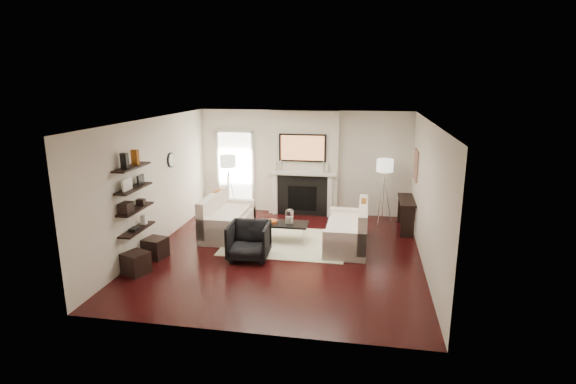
% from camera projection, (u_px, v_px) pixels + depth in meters
% --- Properties ---
extents(room_envelope, '(6.00, 6.00, 6.00)m').
position_uv_depth(room_envelope, '(283.00, 189.00, 8.85)').
color(room_envelope, black).
rests_on(room_envelope, ground).
extents(chimney_breast, '(1.80, 0.25, 2.70)m').
position_uv_depth(chimney_breast, '(303.00, 163.00, 11.59)').
color(chimney_breast, silver).
rests_on(chimney_breast, floor).
extents(fireplace_surround, '(1.30, 0.02, 1.04)m').
position_uv_depth(fireplace_surround, '(302.00, 196.00, 11.66)').
color(fireplace_surround, black).
rests_on(fireplace_surround, floor).
extents(firebox, '(0.75, 0.02, 0.65)m').
position_uv_depth(firebox, '(302.00, 198.00, 11.68)').
color(firebox, black).
rests_on(firebox, floor).
extents(mantel_pilaster_l, '(0.12, 0.08, 1.10)m').
position_uv_depth(mantel_pilaster_l, '(275.00, 194.00, 11.75)').
color(mantel_pilaster_l, white).
rests_on(mantel_pilaster_l, floor).
extents(mantel_pilaster_r, '(0.12, 0.08, 1.10)m').
position_uv_depth(mantel_pilaster_r, '(330.00, 196.00, 11.51)').
color(mantel_pilaster_r, white).
rests_on(mantel_pilaster_r, floor).
extents(mantel_shelf, '(1.70, 0.18, 0.07)m').
position_uv_depth(mantel_shelf, '(302.00, 174.00, 11.47)').
color(mantel_shelf, white).
rests_on(mantel_shelf, chimney_breast).
extents(tv_body, '(1.20, 0.06, 0.70)m').
position_uv_depth(tv_body, '(303.00, 148.00, 11.33)').
color(tv_body, black).
rests_on(tv_body, chimney_breast).
extents(tv_screen, '(1.10, 0.00, 0.62)m').
position_uv_depth(tv_screen, '(302.00, 148.00, 11.30)').
color(tv_screen, '#BF723F').
rests_on(tv_screen, tv_body).
extents(candlestick_l_tall, '(0.04, 0.04, 0.30)m').
position_uv_depth(candlestick_l_tall, '(281.00, 166.00, 11.53)').
color(candlestick_l_tall, silver).
rests_on(candlestick_l_tall, mantel_shelf).
extents(candlestick_l_short, '(0.04, 0.04, 0.24)m').
position_uv_depth(candlestick_l_short, '(276.00, 167.00, 11.56)').
color(candlestick_l_short, silver).
rests_on(candlestick_l_short, mantel_shelf).
extents(candlestick_r_tall, '(0.04, 0.04, 0.30)m').
position_uv_depth(candlestick_r_tall, '(324.00, 167.00, 11.34)').
color(candlestick_r_tall, silver).
rests_on(candlestick_r_tall, mantel_shelf).
extents(candlestick_r_short, '(0.04, 0.04, 0.24)m').
position_uv_depth(candlestick_r_short, '(329.00, 168.00, 11.33)').
color(candlestick_r_short, silver).
rests_on(candlestick_r_short, mantel_shelf).
extents(hallway_panel, '(0.90, 0.02, 2.10)m').
position_uv_depth(hallway_panel, '(236.00, 172.00, 12.08)').
color(hallway_panel, white).
rests_on(hallway_panel, floor).
extents(door_trim_l, '(0.06, 0.06, 2.16)m').
position_uv_depth(door_trim_l, '(218.00, 171.00, 12.14)').
color(door_trim_l, white).
rests_on(door_trim_l, floor).
extents(door_trim_r, '(0.06, 0.06, 2.16)m').
position_uv_depth(door_trim_r, '(253.00, 172.00, 11.98)').
color(door_trim_r, white).
rests_on(door_trim_r, floor).
extents(door_trim_top, '(1.02, 0.06, 0.06)m').
position_uv_depth(door_trim_top, '(234.00, 131.00, 11.79)').
color(door_trim_top, white).
rests_on(door_trim_top, wall_back).
extents(rug, '(2.60, 2.00, 0.01)m').
position_uv_depth(rug, '(286.00, 242.00, 9.79)').
color(rug, '#ECE7C1').
rests_on(rug, floor).
extents(loveseat_left_base, '(0.85, 1.80, 0.42)m').
position_uv_depth(loveseat_left_base, '(228.00, 225.00, 10.32)').
color(loveseat_left_base, white).
rests_on(loveseat_left_base, floor).
extents(loveseat_left_back, '(0.18, 1.80, 0.80)m').
position_uv_depth(loveseat_left_back, '(214.00, 211.00, 10.30)').
color(loveseat_left_back, white).
rests_on(loveseat_left_back, floor).
extents(loveseat_left_arm_n, '(0.85, 0.18, 0.60)m').
position_uv_depth(loveseat_left_arm_n, '(217.00, 233.00, 9.52)').
color(loveseat_left_arm_n, white).
rests_on(loveseat_left_arm_n, floor).
extents(loveseat_left_arm_s, '(0.85, 0.18, 0.60)m').
position_uv_depth(loveseat_left_arm_s, '(238.00, 211.00, 11.07)').
color(loveseat_left_arm_s, white).
rests_on(loveseat_left_arm_s, floor).
extents(loveseat_left_cushion, '(0.63, 1.44, 0.10)m').
position_uv_depth(loveseat_left_cushion, '(230.00, 214.00, 10.25)').
color(loveseat_left_cushion, white).
rests_on(loveseat_left_cushion, loveseat_left_base).
extents(pillow_left_orange, '(0.10, 0.42, 0.42)m').
position_uv_depth(pillow_left_orange, '(218.00, 199.00, 10.53)').
color(pillow_left_orange, '#8E4A11').
rests_on(pillow_left_orange, loveseat_left_cushion).
extents(pillow_left_charcoal, '(0.10, 0.40, 0.40)m').
position_uv_depth(pillow_left_charcoal, '(209.00, 206.00, 9.96)').
color(pillow_left_charcoal, black).
rests_on(pillow_left_charcoal, loveseat_left_cushion).
extents(loveseat_right_base, '(0.85, 1.80, 0.42)m').
position_uv_depth(loveseat_right_base, '(346.00, 237.00, 9.54)').
color(loveseat_right_base, white).
rests_on(loveseat_right_base, floor).
extents(loveseat_right_back, '(0.18, 1.80, 0.80)m').
position_uv_depth(loveseat_right_back, '(363.00, 223.00, 9.41)').
color(loveseat_right_back, white).
rests_on(loveseat_right_back, floor).
extents(loveseat_right_arm_n, '(0.85, 0.18, 0.60)m').
position_uv_depth(loveseat_right_arm_n, '(344.00, 246.00, 8.75)').
color(loveseat_right_arm_n, white).
rests_on(loveseat_right_arm_n, floor).
extents(loveseat_right_arm_s, '(0.85, 0.18, 0.60)m').
position_uv_depth(loveseat_right_arm_s, '(348.00, 221.00, 10.30)').
color(loveseat_right_arm_s, white).
rests_on(loveseat_right_arm_s, floor).
extents(loveseat_right_cushion, '(0.63, 1.44, 0.10)m').
position_uv_depth(loveseat_right_cushion, '(344.00, 225.00, 9.49)').
color(loveseat_right_cushion, white).
rests_on(loveseat_right_cushion, loveseat_right_base).
extents(pillow_right_orange, '(0.10, 0.42, 0.42)m').
position_uv_depth(pillow_right_orange, '(363.00, 210.00, 9.65)').
color(pillow_right_orange, '#8E4A11').
rests_on(pillow_right_orange, loveseat_right_cushion).
extents(pillow_right_charcoal, '(0.10, 0.40, 0.40)m').
position_uv_depth(pillow_right_charcoal, '(363.00, 219.00, 9.08)').
color(pillow_right_charcoal, black).
rests_on(pillow_right_charcoal, loveseat_right_cushion).
extents(coffee_table, '(1.10, 0.55, 0.04)m').
position_uv_depth(coffee_table, '(283.00, 224.00, 9.78)').
color(coffee_table, black).
rests_on(coffee_table, floor).
extents(coffee_leg_nw, '(0.02, 0.02, 0.38)m').
position_uv_depth(coffee_leg_nw, '(258.00, 235.00, 9.71)').
color(coffee_leg_nw, silver).
rests_on(coffee_leg_nw, floor).
extents(coffee_leg_ne, '(0.02, 0.02, 0.38)m').
position_uv_depth(coffee_leg_ne, '(304.00, 238.00, 9.54)').
color(coffee_leg_ne, silver).
rests_on(coffee_leg_ne, floor).
extents(coffee_leg_sw, '(0.02, 0.02, 0.38)m').
position_uv_depth(coffee_leg_sw, '(263.00, 228.00, 10.13)').
color(coffee_leg_sw, silver).
rests_on(coffee_leg_sw, floor).
extents(coffee_leg_se, '(0.02, 0.02, 0.38)m').
position_uv_depth(coffee_leg_se, '(307.00, 231.00, 9.96)').
color(coffee_leg_se, silver).
rests_on(coffee_leg_se, floor).
extents(hurricane_glass, '(0.18, 0.18, 0.31)m').
position_uv_depth(hurricane_glass, '(289.00, 217.00, 9.72)').
color(hurricane_glass, white).
rests_on(hurricane_glass, coffee_table).
extents(hurricane_candle, '(0.11, 0.11, 0.17)m').
position_uv_depth(hurricane_candle, '(289.00, 220.00, 9.73)').
color(hurricane_candle, white).
rests_on(hurricane_candle, coffee_table).
extents(copper_bowl, '(0.27, 0.27, 0.05)m').
position_uv_depth(copper_bowl, '(271.00, 221.00, 9.81)').
color(copper_bowl, '#CA5E21').
rests_on(copper_bowl, coffee_table).
extents(armchair, '(0.81, 0.76, 0.80)m').
position_uv_depth(armchair, '(249.00, 239.00, 8.84)').
color(armchair, black).
rests_on(armchair, floor).
extents(lamp_left_post, '(0.02, 0.02, 1.20)m').
position_uv_depth(lamp_left_post, '(229.00, 194.00, 11.55)').
color(lamp_left_post, silver).
rests_on(lamp_left_post, floor).
extents(lamp_left_shade, '(0.40, 0.40, 0.30)m').
position_uv_depth(lamp_left_shade, '(228.00, 161.00, 11.35)').
color(lamp_left_shade, white).
rests_on(lamp_left_shade, lamp_left_post).
extents(lamp_left_leg_a, '(0.25, 0.02, 1.23)m').
position_uv_depth(lamp_left_leg_a, '(233.00, 194.00, 11.54)').
color(lamp_left_leg_a, silver).
rests_on(lamp_left_leg_a, floor).
extents(lamp_left_leg_b, '(0.14, 0.22, 1.23)m').
position_uv_depth(lamp_left_leg_b, '(228.00, 193.00, 11.65)').
color(lamp_left_leg_b, silver).
rests_on(lamp_left_leg_b, floor).
extents(lamp_left_leg_c, '(0.14, 0.22, 1.23)m').
position_uv_depth(lamp_left_leg_c, '(226.00, 194.00, 11.47)').
color(lamp_left_leg_c, silver).
rests_on(lamp_left_leg_c, floor).
extents(lamp_right_post, '(0.02, 0.02, 1.20)m').
position_uv_depth(lamp_right_post, '(383.00, 200.00, 10.99)').
color(lamp_right_post, silver).
rests_on(lamp_right_post, floor).
extents(lamp_right_shade, '(0.40, 0.40, 0.30)m').
position_uv_depth(lamp_right_shade, '(385.00, 165.00, 10.78)').
color(lamp_right_shade, white).
rests_on(lamp_right_shade, lamp_right_post).
extents(lamp_right_leg_a, '(0.25, 0.02, 1.23)m').
position_uv_depth(lamp_right_leg_a, '(388.00, 200.00, 10.97)').
color(lamp_right_leg_a, silver).
rests_on(lamp_right_leg_a, floor).
extents(lamp_right_leg_b, '(0.14, 0.22, 1.23)m').
position_uv_depth(lamp_right_leg_b, '(381.00, 198.00, 11.09)').
color(lamp_right_leg_b, silver).
rests_on(lamp_right_leg_b, floor).
extents(lamp_right_leg_c, '(0.14, 0.22, 1.23)m').
position_uv_depth(lamp_right_leg_c, '(381.00, 200.00, 10.91)').
color(lamp_right_leg_c, silver).
rests_on(lamp_right_leg_c, floor).
extents(console_top, '(0.35, 1.20, 0.04)m').
position_uv_depth(console_top, '(407.00, 200.00, 10.46)').
color(console_top, black).
rests_on(console_top, floor).
extents(console_leg_n, '(0.30, 0.04, 0.71)m').
position_uv_depth(console_leg_n, '(408.00, 222.00, 10.03)').
color(console_leg_n, black).
rests_on(console_leg_n, floor).
extents(console_leg_s, '(0.30, 0.04, 0.71)m').
position_uv_depth(console_leg_s, '(404.00, 209.00, 11.08)').
color(console_leg_s, black).
rests_on(console_leg_s, floor).
extents(wall_art, '(0.03, 0.70, 0.70)m').
position_uv_depth(wall_art, '(416.00, 165.00, 10.29)').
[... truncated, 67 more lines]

